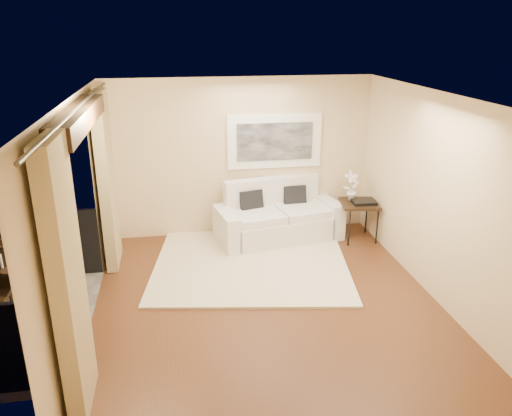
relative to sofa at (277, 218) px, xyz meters
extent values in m
plane|color=#5A321A|center=(-0.57, -2.09, -0.36)|extent=(5.00, 5.00, 0.00)
plane|color=white|center=(-0.57, -2.09, 2.34)|extent=(5.00, 5.00, 0.00)
plane|color=beige|center=(-0.57, 0.41, 0.99)|extent=(4.50, 0.00, 4.50)
plane|color=beige|center=(-0.57, -4.59, 0.99)|extent=(4.50, 0.00, 4.50)
plane|color=beige|center=(1.68, -2.09, 0.99)|extent=(0.00, 5.00, 5.00)
plane|color=beige|center=(-2.82, -0.24, 0.99)|extent=(0.00, 2.70, 2.70)
plane|color=beige|center=(-2.82, -3.94, 0.99)|extent=(0.00, 2.70, 2.70)
plane|color=beige|center=(-2.82, -2.09, 2.19)|extent=(0.00, 2.40, 2.40)
cube|color=black|center=(-2.70, -2.09, 2.16)|extent=(0.28, 2.40, 0.22)
cube|color=#605B56|center=(-3.72, -2.09, -0.42)|extent=(1.80, 2.60, 0.12)
cube|color=black|center=(-3.72, -0.82, 0.14)|extent=(1.80, 0.06, 1.00)
cube|color=tan|center=(-2.68, -0.54, 0.96)|extent=(0.16, 0.75, 2.62)
cube|color=tan|center=(-2.68, -3.64, 0.96)|extent=(0.16, 0.75, 2.62)
cylinder|color=#4C473F|center=(-2.68, -2.09, 2.27)|extent=(0.04, 4.80, 0.04)
cube|color=white|center=(0.01, 0.38, 1.26)|extent=(1.62, 0.05, 0.92)
cube|color=black|center=(0.01, 0.34, 1.26)|extent=(1.30, 0.02, 0.64)
cube|color=beige|center=(-0.61, -0.99, -0.34)|extent=(3.29, 2.97, 0.04)
cube|color=white|center=(0.01, -0.07, -0.15)|extent=(1.83, 1.19, 0.42)
cube|color=white|center=(-0.05, 0.27, 0.24)|extent=(1.71, 0.53, 0.82)
cube|color=white|center=(-0.90, -0.24, -0.05)|extent=(0.40, 0.93, 0.62)
cube|color=white|center=(0.93, 0.10, -0.05)|extent=(0.40, 0.93, 0.62)
cube|color=white|center=(-0.38, -0.18, 0.13)|extent=(0.93, 0.93, 0.14)
cube|color=white|center=(0.42, -0.03, 0.13)|extent=(0.93, 0.93, 0.14)
cube|color=black|center=(-0.43, 0.05, 0.30)|extent=(0.43, 0.28, 0.41)
cube|color=black|center=(0.35, 0.19, 0.30)|extent=(0.41, 0.21, 0.41)
cube|color=black|center=(1.36, -0.29, 0.29)|extent=(0.70, 0.70, 0.04)
cylinder|color=black|center=(1.11, -0.53, -0.04)|extent=(0.03, 0.03, 0.62)
cylinder|color=black|center=(1.60, -0.53, -0.04)|extent=(0.03, 0.03, 0.62)
cylinder|color=black|center=(1.11, -0.04, -0.04)|extent=(0.03, 0.03, 0.62)
cylinder|color=black|center=(1.60, -0.04, -0.04)|extent=(0.03, 0.03, 0.62)
cube|color=black|center=(1.41, -0.35, 0.34)|extent=(0.39, 0.30, 0.05)
imported|color=white|center=(1.24, -0.16, 0.57)|extent=(0.31, 0.24, 0.52)
cube|color=black|center=(-3.74, -1.88, 0.37)|extent=(0.80, 0.80, 0.05)
cylinder|color=black|center=(-3.48, -2.14, -0.01)|extent=(0.04, 0.04, 0.70)
cylinder|color=black|center=(-4.00, -1.62, -0.01)|extent=(0.04, 0.04, 0.70)
cylinder|color=black|center=(-3.48, -1.62, -0.01)|extent=(0.04, 0.04, 0.70)
cube|color=black|center=(-3.64, -1.68, 0.14)|extent=(0.56, 0.56, 0.06)
cube|color=black|center=(-3.59, -1.89, 0.42)|extent=(0.47, 0.16, 0.61)
cylinder|color=black|center=(-3.50, -1.46, -0.12)|extent=(0.03, 0.03, 0.48)
cylinder|color=black|center=(-3.87, -1.54, -0.12)|extent=(0.03, 0.03, 0.48)
cylinder|color=black|center=(-3.42, -1.82, -0.12)|extent=(0.03, 0.03, 0.48)
cylinder|color=black|center=(-3.78, -1.91, -0.12)|extent=(0.03, 0.03, 0.48)
cylinder|color=black|center=(-3.75, -2.39, -0.13)|extent=(0.03, 0.03, 0.45)
cylinder|color=black|center=(-3.76, -2.04, -0.13)|extent=(0.03, 0.03, 0.45)
cylinder|color=red|center=(-3.69, -1.73, 0.43)|extent=(0.06, 0.06, 0.07)
cylinder|color=silver|center=(-3.78, -2.06, 0.49)|extent=(0.04, 0.04, 0.18)
cylinder|color=silver|center=(-3.63, -1.98, 0.46)|extent=(0.06, 0.06, 0.12)
cylinder|color=silver|center=(-3.60, -1.90, 0.46)|extent=(0.06, 0.06, 0.12)
camera|label=1|loc=(-1.68, -7.82, 3.11)|focal=35.00mm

